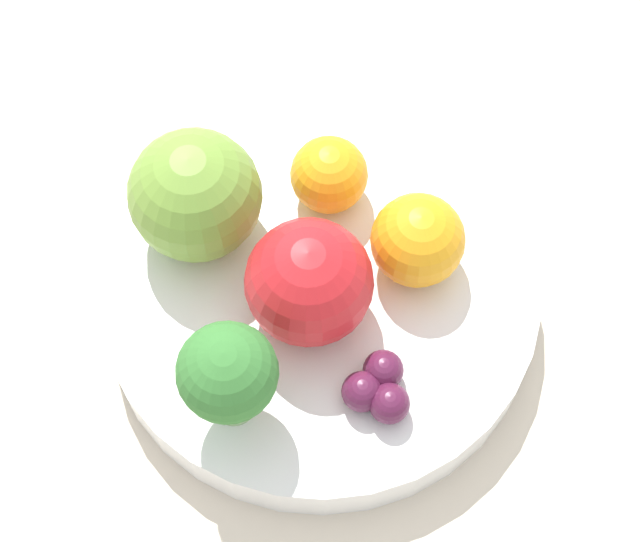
% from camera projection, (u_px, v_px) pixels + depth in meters
% --- Properties ---
extents(ground_plane, '(6.00, 6.00, 0.00)m').
position_uv_depth(ground_plane, '(320.00, 321.00, 0.56)').
color(ground_plane, gray).
extents(table_surface, '(1.20, 1.20, 0.02)m').
position_uv_depth(table_surface, '(320.00, 313.00, 0.55)').
color(table_surface, beige).
rests_on(table_surface, ground_plane).
extents(bowl, '(0.21, 0.21, 0.03)m').
position_uv_depth(bowl, '(320.00, 293.00, 0.53)').
color(bowl, white).
rests_on(bowl, table_surface).
extents(broccoli, '(0.04, 0.04, 0.06)m').
position_uv_depth(broccoli, '(228.00, 375.00, 0.45)').
color(broccoli, '#99C17A').
rests_on(broccoli, bowl).
extents(apple_red, '(0.06, 0.06, 0.06)m').
position_uv_depth(apple_red, '(195.00, 195.00, 0.50)').
color(apple_red, olive).
rests_on(apple_red, bowl).
extents(apple_green, '(0.06, 0.06, 0.06)m').
position_uv_depth(apple_green, '(309.00, 282.00, 0.48)').
color(apple_green, red).
rests_on(apple_green, bowl).
extents(orange_front, '(0.04, 0.04, 0.04)m').
position_uv_depth(orange_front, '(329.00, 175.00, 0.52)').
color(orange_front, orange).
rests_on(orange_front, bowl).
extents(orange_back, '(0.04, 0.04, 0.04)m').
position_uv_depth(orange_back, '(418.00, 240.00, 0.50)').
color(orange_back, orange).
rests_on(orange_back, bowl).
extents(grape_cluster, '(0.03, 0.03, 0.02)m').
position_uv_depth(grape_cluster, '(378.00, 388.00, 0.48)').
color(grape_cluster, '#511938').
rests_on(grape_cluster, bowl).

